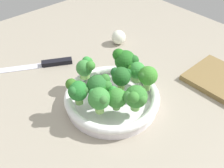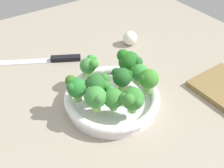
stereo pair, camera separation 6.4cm
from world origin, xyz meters
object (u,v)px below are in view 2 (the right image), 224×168
at_px(broccoli_floret_3, 122,77).
at_px(bowl, 112,98).
at_px(broccoli_floret_5, 95,97).
at_px(broccoli_floret_7, 98,85).
at_px(broccoli_floret_6, 149,79).
at_px(broccoli_floret_8, 132,99).
at_px(broccoli_floret_9, 90,65).
at_px(broccoli_floret_2, 129,61).
at_px(knife, 52,59).
at_px(broccoli_floret_1, 139,73).
at_px(broccoli_floret_0, 76,87).
at_px(garlic_bulb, 130,38).
at_px(broccoli_floret_4, 114,98).

bearing_deg(broccoli_floret_3, bowl, 86.90).
height_order(broccoli_floret_5, broccoli_floret_7, broccoli_floret_7).
bearing_deg(broccoli_floret_3, broccoli_floret_6, -132.56).
height_order(bowl, broccoli_floret_7, broccoli_floret_7).
relative_size(broccoli_floret_7, broccoli_floret_8, 1.06).
bearing_deg(broccoli_floret_9, bowl, -176.91).
distance_m(broccoli_floret_2, broccoli_floret_9, 0.11).
bearing_deg(knife, broccoli_floret_5, 177.10).
bearing_deg(bowl, broccoli_floret_3, -93.10).
xyz_separation_m(broccoli_floret_2, broccoli_floret_8, (-0.12, 0.08, -0.00)).
height_order(broccoli_floret_5, broccoli_floret_6, same).
height_order(broccoli_floret_6, broccoli_floret_9, broccoli_floret_6).
bearing_deg(broccoli_floret_1, broccoli_floret_5, 99.54).
bearing_deg(broccoli_floret_2, bowl, 115.61).
bearing_deg(broccoli_floret_5, broccoli_floret_3, -73.49).
bearing_deg(broccoli_floret_0, garlic_bulb, -58.54).
bearing_deg(broccoli_floret_9, knife, 14.28).
relative_size(bowl, broccoli_floret_2, 3.39).
bearing_deg(broccoli_floret_7, bowl, -94.68).
bearing_deg(broccoli_floret_5, broccoli_floret_0, 19.45).
relative_size(broccoli_floret_1, broccoli_floret_9, 1.00).
relative_size(broccoli_floret_3, broccoli_floret_5, 0.95).
xyz_separation_m(broccoli_floret_1, broccoli_floret_2, (0.04, 0.00, 0.01)).
relative_size(broccoli_floret_0, broccoli_floret_9, 1.17).
relative_size(broccoli_floret_1, broccoli_floret_5, 0.82).
relative_size(broccoli_floret_8, garlic_bulb, 1.34).
xyz_separation_m(bowl, broccoli_floret_9, (0.10, 0.01, 0.05)).
distance_m(bowl, broccoli_floret_1, 0.10).
distance_m(broccoli_floret_4, garlic_bulb, 0.36).
distance_m(broccoli_floret_1, broccoli_floret_4, 0.12).
height_order(bowl, broccoli_floret_8, broccoli_floret_8).
bearing_deg(broccoli_floret_3, broccoli_floret_8, 160.97).
bearing_deg(broccoli_floret_7, broccoli_floret_0, 63.27).
bearing_deg(broccoli_floret_4, broccoli_floret_6, -89.78).
bearing_deg(broccoli_floret_0, knife, -8.17).
bearing_deg(broccoli_floret_7, broccoli_floret_8, -154.62).
height_order(broccoli_floret_9, garlic_bulb, broccoli_floret_9).
xyz_separation_m(broccoli_floret_1, broccoli_floret_5, (-0.03, 0.15, 0.01)).
xyz_separation_m(broccoli_floret_8, broccoli_floret_9, (0.18, 0.01, -0.01)).
bearing_deg(broccoli_floret_3, broccoli_floret_9, 18.86).
bearing_deg(broccoli_floret_3, broccoli_floret_0, 75.83).
xyz_separation_m(bowl, broccoli_floret_2, (0.04, -0.08, 0.06)).
height_order(broccoli_floret_3, broccoli_floret_4, broccoli_floret_3).
bearing_deg(broccoli_floret_4, broccoli_floret_7, 11.54).
distance_m(broccoli_floret_4, broccoli_floret_9, 0.15).
bearing_deg(bowl, broccoli_floret_9, 3.09).
relative_size(broccoli_floret_1, knife, 0.23).
xyz_separation_m(broccoli_floret_6, broccoli_floret_7, (0.05, 0.12, 0.00)).
distance_m(broccoli_floret_3, broccoli_floret_5, 0.10).
xyz_separation_m(broccoli_floret_0, broccoli_floret_4, (-0.07, -0.06, -0.01)).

